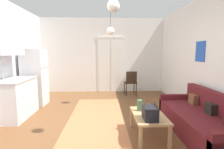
# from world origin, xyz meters

# --- Properties ---
(ground_plane) EXTENTS (5.26, 7.44, 0.10)m
(ground_plane) POSITION_xyz_m (0.00, 0.00, -0.05)
(ground_plane) COLOR brown
(wall_back) EXTENTS (4.86, 0.13, 2.82)m
(wall_back) POSITION_xyz_m (0.01, 3.47, 1.40)
(wall_back) COLOR white
(wall_back) RESTS_ON ground_plane
(wall_right) EXTENTS (0.12, 7.04, 2.82)m
(wall_right) POSITION_xyz_m (2.38, -0.00, 1.41)
(wall_right) COLOR white
(wall_right) RESTS_ON ground_plane
(area_rug) EXTENTS (1.26, 3.58, 0.01)m
(area_rug) POSITION_xyz_m (-0.10, 0.41, 0.01)
(area_rug) COLOR #B26B42
(area_rug) RESTS_ON ground_plane
(couch) EXTENTS (0.82, 2.07, 0.79)m
(couch) POSITION_xyz_m (1.91, -0.28, 0.26)
(couch) COLOR #5B191E
(couch) RESTS_ON ground_plane
(coffee_table) EXTENTS (0.55, 0.93, 0.42)m
(coffee_table) POSITION_xyz_m (0.89, -0.31, 0.36)
(coffee_table) COLOR tan
(coffee_table) RESTS_ON ground_plane
(bamboo_vase) EXTENTS (0.10, 0.10, 0.43)m
(bamboo_vase) POSITION_xyz_m (0.76, -0.10, 0.52)
(bamboo_vase) COLOR #47704C
(bamboo_vase) RESTS_ON coffee_table
(handbag) EXTENTS (0.23, 0.33, 0.35)m
(handbag) POSITION_xyz_m (0.85, -0.54, 0.53)
(handbag) COLOR black
(handbag) RESTS_ON coffee_table
(refrigerator) EXTENTS (0.63, 0.58, 1.63)m
(refrigerator) POSITION_xyz_m (-1.94, 1.79, 0.81)
(refrigerator) COLOR white
(refrigerator) RESTS_ON ground_plane
(kitchen_counter) EXTENTS (0.61, 1.15, 2.01)m
(kitchen_counter) POSITION_xyz_m (-2.02, 0.77, 0.75)
(kitchen_counter) COLOR silver
(kitchen_counter) RESTS_ON ground_plane
(accent_chair) EXTENTS (0.45, 0.43, 0.87)m
(accent_chair) POSITION_xyz_m (1.02, 2.79, 0.49)
(accent_chair) COLOR black
(accent_chair) RESTS_ON ground_plane
(pendant_lamp_near) EXTENTS (0.21, 0.21, 0.66)m
(pendant_lamp_near) POSITION_xyz_m (0.24, -0.36, 2.27)
(pendant_lamp_near) COLOR black
(pendant_lamp_far) EXTENTS (0.22, 0.22, 0.82)m
(pendant_lamp_far) POSITION_xyz_m (0.26, 1.58, 2.11)
(pendant_lamp_far) COLOR black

